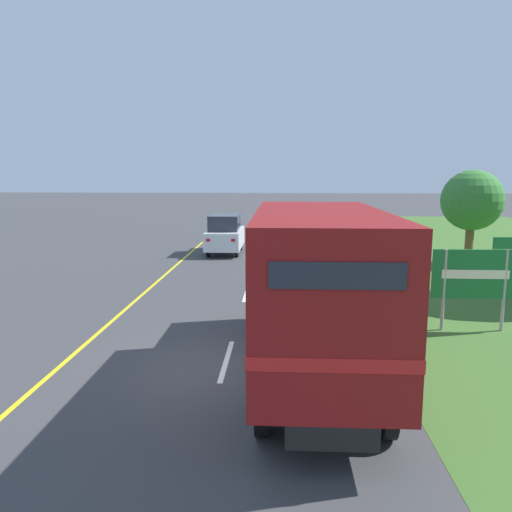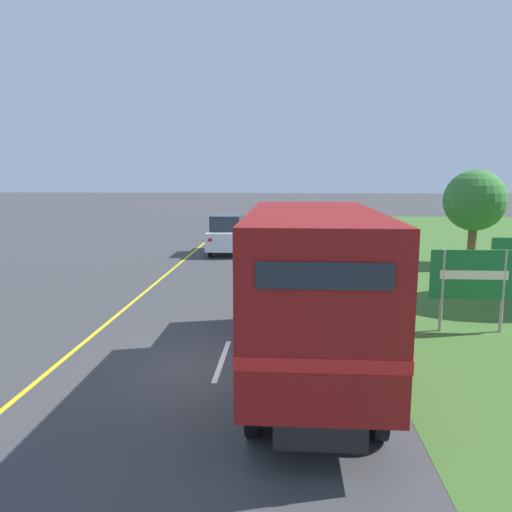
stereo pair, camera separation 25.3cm
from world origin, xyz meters
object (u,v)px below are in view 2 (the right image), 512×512
Objects in this scene: highway_sign at (475,275)px; roadside_tree_mid at (475,201)px; horse_trailer_truck at (310,285)px; lead_car_white at (227,234)px.

roadside_tree_mid reaches higher than highway_sign.
horse_trailer_truck is 5.72m from highway_sign.
highway_sign is (8.34, -13.07, 0.53)m from lead_car_white.
horse_trailer_truck reaches higher than lead_car_white.
highway_sign is 0.58× the size of roadside_tree_mid.
highway_sign is (4.58, 3.39, -0.43)m from horse_trailer_truck.
lead_car_white is at bearing 168.05° from roadside_tree_mid.
lead_car_white is (-3.76, 16.46, -0.96)m from horse_trailer_truck.
roadside_tree_mid is at bearing 70.83° from highway_sign.
lead_car_white is at bearing 102.87° from horse_trailer_truck.
horse_trailer_truck reaches higher than highway_sign.
roadside_tree_mid is at bearing -11.95° from lead_car_white.
lead_car_white is 12.43m from roadside_tree_mid.
horse_trailer_truck is 1.84× the size of roadside_tree_mid.
horse_trailer_truck is 16.91m from lead_car_white.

